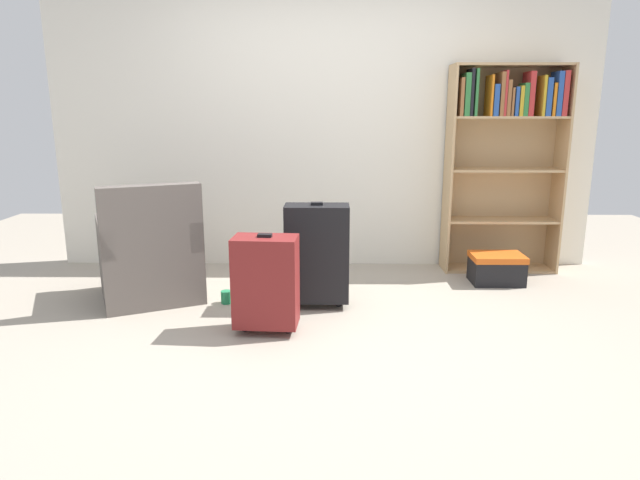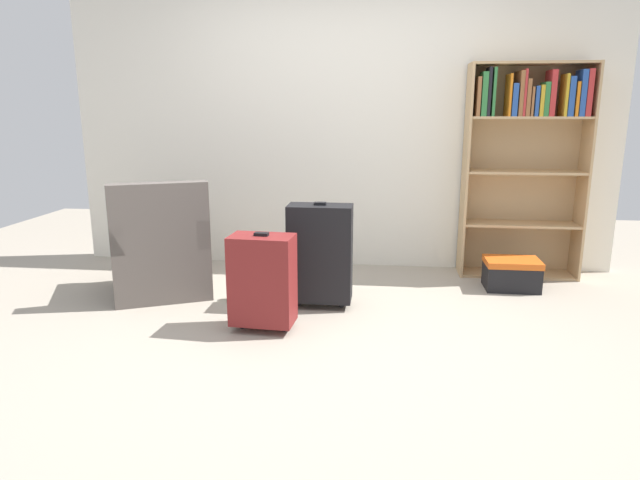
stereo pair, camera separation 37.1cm
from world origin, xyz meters
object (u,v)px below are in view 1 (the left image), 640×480
object	(u,v)px
armchair	(150,258)
suitcase_dark_red	(266,281)
suitcase_black	(317,253)
storage_box	(497,268)
bookshelf	(505,148)
mug	(227,297)

from	to	relation	value
armchair	suitcase_dark_red	bearing A→B (deg)	-34.27
suitcase_black	storage_box	bearing A→B (deg)	21.18
suitcase_black	bookshelf	bearing A→B (deg)	31.88
mug	storage_box	xyz separation A→B (m)	(2.15, 0.53, 0.08)
armchair	suitcase_dark_red	size ratio (longest dim) A/B	1.43
mug	storage_box	distance (m)	2.22
armchair	suitcase_dark_red	distance (m)	1.14
bookshelf	armchair	distance (m)	3.09
mug	storage_box	world-z (taller)	storage_box
armchair	suitcase_black	xyz separation A→B (m)	(1.26, -0.16, 0.08)
bookshelf	storage_box	size ratio (longest dim) A/B	4.19
mug	storage_box	size ratio (longest dim) A/B	0.28
storage_box	mug	bearing A→B (deg)	-166.28
armchair	suitcase_dark_red	xyz separation A→B (m)	(0.94, -0.64, 0.02)
suitcase_black	suitcase_dark_red	bearing A→B (deg)	-123.15
mug	suitcase_dark_red	bearing A→B (deg)	-56.28
armchair	storage_box	xyz separation A→B (m)	(2.74, 0.42, -0.19)
mug	suitcase_dark_red	world-z (taller)	suitcase_dark_red
bookshelf	mug	size ratio (longest dim) A/B	14.83
mug	suitcase_black	distance (m)	0.76
bookshelf	storage_box	xyz separation A→B (m)	(-0.13, -0.43, -0.96)
mug	suitcase_black	world-z (taller)	suitcase_black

